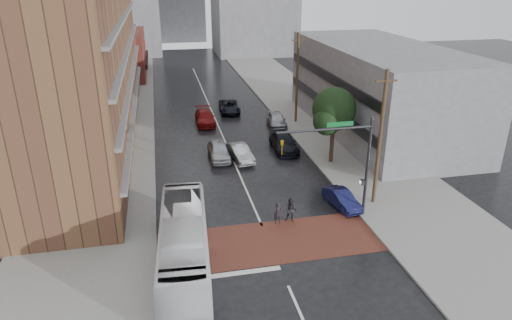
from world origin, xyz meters
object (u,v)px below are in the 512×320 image
car_travel_a (219,150)px  car_travel_c (205,117)px  car_parked_far (277,120)px  pedestrian_a (278,213)px  car_parked_near (342,199)px  car_travel_b (240,153)px  suv_travel (229,107)px  pedestrian_b (291,210)px  car_parked_mid (284,142)px  transit_bus (184,243)px

car_travel_a → car_travel_c: bearing=91.4°
car_travel_a → car_parked_far: size_ratio=1.01×
pedestrian_a → car_parked_near: (5.17, 1.36, -0.18)m
car_travel_b → car_travel_a: bearing=147.1°
car_parked_near → car_parked_far: (0.00, 18.99, 0.17)m
car_travel_c → suv_travel: size_ratio=1.02×
pedestrian_b → car_travel_a: 12.81m
car_travel_c → suv_travel: 5.26m
pedestrian_a → car_parked_far: bearing=71.7°
pedestrian_b → car_parked_far: pedestrian_b is taller
car_travel_c → pedestrian_a: bearing=-83.3°
car_travel_a → car_parked_mid: bearing=8.7°
car_travel_b → car_travel_c: 11.58m
pedestrian_a → car_parked_far: size_ratio=0.34×
pedestrian_a → suv_travel: (0.94, 27.08, -0.10)m
transit_bus → car_parked_mid: bearing=61.8°
transit_bus → car_travel_b: size_ratio=2.63×
car_parked_near → car_parked_far: size_ratio=0.81×
pedestrian_a → car_parked_mid: bearing=69.0°
transit_bus → pedestrian_b: size_ratio=6.60×
suv_travel → car_parked_near: suv_travel is taller
pedestrian_a → car_travel_a: bearing=96.6°
car_travel_b → car_travel_c: bearing=90.6°
car_travel_b → suv_travel: size_ratio=0.86×
suv_travel → car_parked_mid: car_parked_mid is taller
car_travel_b → car_parked_mid: (4.60, 1.71, 0.06)m
pedestrian_a → car_parked_near: pedestrian_a is taller
pedestrian_a → car_travel_b: bearing=88.6°
car_travel_a → car_parked_far: (7.51, 7.89, -0.00)m
car_travel_b → car_parked_far: car_parked_far is taller
car_travel_c → car_travel_a: bearing=-88.8°
transit_bus → car_travel_c: (4.06, 26.71, -0.83)m
car_parked_far → car_parked_mid: bearing=-94.1°
car_parked_far → car_travel_c: bearing=165.2°
car_travel_b → car_parked_mid: bearing=11.4°
pedestrian_b → car_parked_far: bearing=103.2°
car_travel_b → car_parked_mid: size_ratio=0.81×
suv_travel → car_parked_near: bearing=-77.6°
pedestrian_b → car_parked_far: size_ratio=0.37×
car_travel_b → car_parked_near: (5.70, -10.29, -0.10)m
car_parked_mid → car_parked_far: 7.07m
car_travel_c → suv_travel: bearing=50.2°
pedestrian_b → car_parked_mid: pedestrian_b is taller
car_travel_b → car_parked_near: bearing=-70.0°
transit_bus → pedestrian_a: size_ratio=7.12×
pedestrian_a → car_parked_mid: pedestrian_a is taller
transit_bus → car_parked_far: (11.69, 23.99, -0.79)m
pedestrian_b → car_travel_a: (-3.28, 12.38, -0.07)m
car_parked_near → car_travel_b: bearing=109.2°
pedestrian_a → suv_travel: bearing=84.0°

